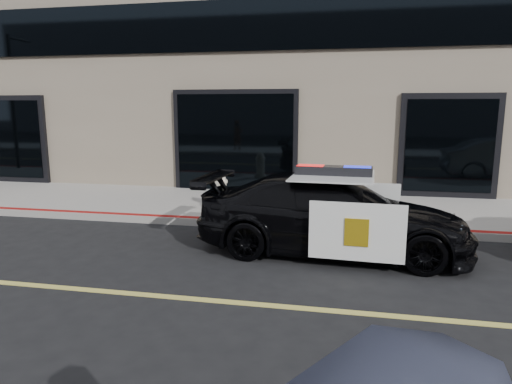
# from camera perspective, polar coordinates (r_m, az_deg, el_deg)

# --- Properties ---
(ground) EXTENTS (120.00, 120.00, 0.00)m
(ground) POSITION_cam_1_polar(r_m,az_deg,el_deg) (6.06, -9.40, -12.95)
(ground) COLOR black
(ground) RESTS_ON ground
(sidewalk_n) EXTENTS (60.00, 3.50, 0.15)m
(sidewalk_n) POSITION_cam_1_polar(r_m,az_deg,el_deg) (10.88, 0.38, -1.80)
(sidewalk_n) COLOR gray
(sidewalk_n) RESTS_ON ground
(police_car) EXTENTS (2.31, 4.65, 1.46)m
(police_car) POSITION_cam_1_polar(r_m,az_deg,el_deg) (7.69, 9.53, -2.74)
(police_car) COLOR black
(police_car) RESTS_ON ground
(fire_hydrant) EXTENTS (0.38, 0.52, 0.83)m
(fire_hydrant) POSITION_cam_1_polar(r_m,az_deg,el_deg) (10.22, -4.49, 0.01)
(fire_hydrant) COLOR #F0E5CE
(fire_hydrant) RESTS_ON sidewalk_n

